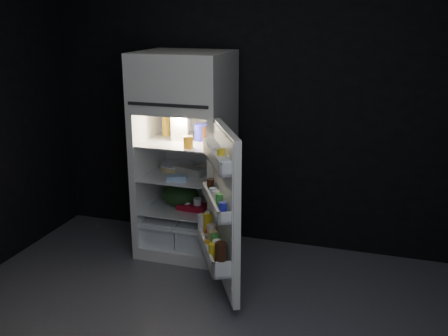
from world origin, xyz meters
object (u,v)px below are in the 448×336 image
(milk_jug, at_px, (180,126))
(egg_carton, at_px, (190,171))
(fridge_door, at_px, (222,213))
(yogurt_tray, at_px, (193,207))
(refrigerator, at_px, (186,147))

(milk_jug, distance_m, egg_carton, 0.40)
(fridge_door, distance_m, yogurt_tray, 0.78)
(refrigerator, bearing_deg, fridge_door, -51.86)
(refrigerator, height_order, egg_carton, refrigerator)
(milk_jug, bearing_deg, yogurt_tray, -46.39)
(fridge_door, relative_size, milk_jug, 5.08)
(fridge_door, distance_m, egg_carton, 0.83)
(yogurt_tray, bearing_deg, egg_carton, 134.43)
(egg_carton, bearing_deg, fridge_door, -32.68)
(milk_jug, height_order, yogurt_tray, milk_jug)
(fridge_door, bearing_deg, egg_carton, 127.68)
(fridge_door, xyz_separation_m, egg_carton, (-0.51, 0.66, 0.09))
(refrigerator, xyz_separation_m, yogurt_tray, (0.10, -0.11, -0.50))
(refrigerator, relative_size, fridge_door, 1.46)
(fridge_door, distance_m, milk_jug, 1.03)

